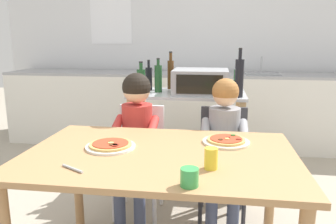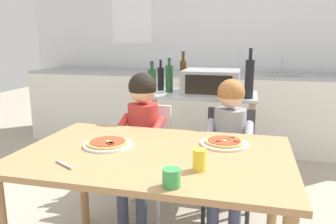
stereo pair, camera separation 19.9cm
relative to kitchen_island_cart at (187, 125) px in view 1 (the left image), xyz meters
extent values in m
plane|color=#A89E8C|center=(-0.04, -0.10, -0.57)|extent=(11.20, 11.20, 0.00)
cube|color=silver|center=(-0.04, 1.64, 0.78)|extent=(5.20, 0.12, 2.70)
cube|color=white|center=(-1.17, 1.58, 1.08)|extent=(0.56, 0.01, 0.80)
cube|color=silver|center=(-0.04, 1.23, -0.13)|extent=(4.68, 0.60, 0.88)
cube|color=#9E9EA3|center=(-0.04, 1.23, 0.32)|extent=(4.68, 0.60, 0.03)
cube|color=gray|center=(0.78, 1.23, 0.33)|extent=(0.40, 0.33, 0.02)
cylinder|color=#B7BABF|center=(0.78, 1.35, 0.44)|extent=(0.02, 0.02, 0.20)
cube|color=#B7BABF|center=(0.00, 0.00, 0.28)|extent=(0.99, 0.53, 0.02)
cube|color=tan|center=(0.00, 0.00, -0.27)|extent=(0.91, 0.49, 0.02)
cube|color=tan|center=(-0.45, -0.22, -0.15)|extent=(0.05, 0.05, 0.84)
cube|color=tan|center=(0.45, -0.22, -0.15)|extent=(0.05, 0.05, 0.84)
cube|color=tan|center=(-0.45, 0.22, -0.15)|extent=(0.05, 0.05, 0.84)
cube|color=tan|center=(0.45, 0.22, -0.15)|extent=(0.05, 0.05, 0.84)
cube|color=#999BA0|center=(0.11, -0.02, 0.39)|extent=(0.46, 0.39, 0.20)
cube|color=black|center=(0.11, -0.22, 0.39)|extent=(0.37, 0.01, 0.15)
cylinder|color=black|center=(0.27, -0.22, 0.33)|extent=(0.02, 0.01, 0.02)
cylinder|color=#4C2D14|center=(-0.18, 0.20, 0.42)|extent=(0.06, 0.06, 0.26)
cylinder|color=#4C2D14|center=(-0.18, 0.20, 0.59)|extent=(0.03, 0.03, 0.07)
cylinder|color=black|center=(-0.18, 0.20, 0.63)|extent=(0.03, 0.03, 0.01)
cylinder|color=#1E4723|center=(-0.26, -0.01, 0.41)|extent=(0.07, 0.07, 0.23)
cylinder|color=#1E4723|center=(-0.26, -0.01, 0.55)|extent=(0.03, 0.03, 0.05)
cylinder|color=black|center=(-0.26, -0.01, 0.58)|extent=(0.03, 0.03, 0.01)
cylinder|color=#1E4723|center=(0.42, 0.18, 0.39)|extent=(0.05, 0.05, 0.19)
cylinder|color=#1E4723|center=(0.42, 0.18, 0.51)|extent=(0.02, 0.02, 0.07)
cylinder|color=black|center=(0.42, 0.18, 0.55)|extent=(0.02, 0.02, 0.01)
cylinder|color=black|center=(-0.36, 0.08, 0.39)|extent=(0.06, 0.06, 0.20)
cylinder|color=black|center=(-0.36, 0.08, 0.52)|extent=(0.02, 0.02, 0.06)
cylinder|color=black|center=(-0.36, 0.08, 0.56)|extent=(0.03, 0.03, 0.01)
cylinder|color=black|center=(0.42, -0.17, 0.44)|extent=(0.07, 0.07, 0.30)
cylinder|color=black|center=(0.42, -0.17, 0.63)|extent=(0.03, 0.03, 0.07)
cylinder|color=black|center=(0.42, -0.17, 0.67)|extent=(0.03, 0.03, 0.01)
cylinder|color=#1E4723|center=(-0.40, -0.05, 0.39)|extent=(0.07, 0.07, 0.20)
cylinder|color=#1E4723|center=(-0.40, -0.05, 0.52)|extent=(0.03, 0.03, 0.05)
cylinder|color=black|center=(-0.40, -0.05, 0.55)|extent=(0.03, 0.03, 0.01)
cube|color=#AD7F51|center=(-0.04, -1.22, 0.15)|extent=(1.41, 0.92, 0.03)
cylinder|color=#AD7F51|center=(-0.68, -0.82, -0.22)|extent=(0.06, 0.06, 0.71)
cylinder|color=#AD7F51|center=(0.61, -0.82, -0.22)|extent=(0.06, 0.06, 0.71)
cube|color=silver|center=(-0.32, -0.56, -0.13)|extent=(0.36, 0.36, 0.04)
cube|color=silver|center=(-0.32, -0.40, 0.06)|extent=(0.34, 0.03, 0.38)
cylinder|color=silver|center=(-0.17, -0.71, -0.35)|extent=(0.03, 0.03, 0.42)
cylinder|color=silver|center=(-0.47, -0.71, -0.35)|extent=(0.03, 0.03, 0.42)
cylinder|color=silver|center=(-0.17, -0.41, -0.35)|extent=(0.03, 0.03, 0.42)
cylinder|color=silver|center=(-0.47, -0.41, -0.35)|extent=(0.03, 0.03, 0.42)
cube|color=#333338|center=(0.31, -0.54, -0.13)|extent=(0.36, 0.36, 0.04)
cube|color=#333338|center=(0.31, -0.38, 0.06)|extent=(0.34, 0.03, 0.38)
cylinder|color=#333338|center=(0.46, -0.69, -0.35)|extent=(0.03, 0.03, 0.42)
cylinder|color=#333338|center=(0.16, -0.69, -0.35)|extent=(0.03, 0.03, 0.42)
cylinder|color=#333338|center=(0.46, -0.39, -0.35)|extent=(0.03, 0.03, 0.42)
cylinder|color=#333338|center=(0.16, -0.39, -0.35)|extent=(0.03, 0.03, 0.42)
cube|color=#424C6B|center=(-0.25, -0.70, -0.09)|extent=(0.10, 0.30, 0.10)
cylinder|color=#424C6B|center=(-0.25, -0.83, -0.33)|extent=(0.08, 0.08, 0.44)
cube|color=#424C6B|center=(-0.39, -0.70, -0.09)|extent=(0.10, 0.30, 0.10)
cylinder|color=#424C6B|center=(-0.39, -0.83, -0.33)|extent=(0.08, 0.08, 0.44)
cylinder|color=#BC332D|center=(-0.19, -0.66, 0.14)|extent=(0.06, 0.26, 0.15)
cylinder|color=#BC332D|center=(-0.45, -0.66, 0.14)|extent=(0.06, 0.26, 0.15)
cylinder|color=#BC332D|center=(-0.32, -0.56, 0.10)|extent=(0.22, 0.22, 0.38)
sphere|color=beige|center=(-0.32, -0.56, 0.39)|extent=(0.19, 0.19, 0.19)
sphere|color=black|center=(-0.32, -0.56, 0.41)|extent=(0.20, 0.20, 0.20)
cube|color=#424C6B|center=(0.38, -0.68, -0.09)|extent=(0.10, 0.30, 0.10)
cylinder|color=#424C6B|center=(0.38, -0.81, -0.33)|extent=(0.08, 0.08, 0.44)
cube|color=#424C6B|center=(0.24, -0.68, -0.09)|extent=(0.10, 0.30, 0.10)
cylinder|color=#424C6B|center=(0.24, -0.81, -0.33)|extent=(0.08, 0.08, 0.44)
cylinder|color=gray|center=(0.44, -0.64, 0.13)|extent=(0.06, 0.26, 0.15)
cylinder|color=gray|center=(0.18, -0.64, 0.13)|extent=(0.06, 0.26, 0.15)
cylinder|color=gray|center=(0.31, -0.54, 0.09)|extent=(0.22, 0.22, 0.37)
sphere|color=beige|center=(0.31, -0.54, 0.38)|extent=(0.18, 0.18, 0.18)
sphere|color=#9E6633|center=(0.31, -0.54, 0.39)|extent=(0.19, 0.19, 0.19)
cylinder|color=white|center=(-0.32, -1.18, 0.17)|extent=(0.27, 0.27, 0.01)
cylinder|color=tan|center=(-0.32, -1.18, 0.19)|extent=(0.23, 0.23, 0.01)
cylinder|color=#B23D23|center=(-0.32, -1.18, 0.19)|extent=(0.20, 0.20, 0.00)
cylinder|color=#DBC666|center=(-0.31, -1.19, 0.20)|extent=(0.03, 0.03, 0.01)
cylinder|color=#563319|center=(-0.28, -1.21, 0.20)|extent=(0.02, 0.02, 0.01)
cylinder|color=maroon|center=(-0.28, -1.21, 0.20)|extent=(0.03, 0.03, 0.01)
cylinder|color=#563319|center=(-0.32, -1.17, 0.20)|extent=(0.02, 0.02, 0.01)
cylinder|color=#563319|center=(-0.30, -1.21, 0.20)|extent=(0.03, 0.03, 0.01)
cylinder|color=maroon|center=(-0.28, -1.23, 0.20)|extent=(0.03, 0.03, 0.01)
cylinder|color=beige|center=(0.31, -1.01, 0.17)|extent=(0.27, 0.27, 0.01)
cylinder|color=tan|center=(0.31, -1.01, 0.19)|extent=(0.21, 0.21, 0.01)
cylinder|color=#B23D23|center=(0.31, -1.01, 0.19)|extent=(0.18, 0.18, 0.00)
cylinder|color=maroon|center=(0.32, -0.99, 0.20)|extent=(0.02, 0.02, 0.01)
cylinder|color=#563319|center=(0.28, -1.04, 0.20)|extent=(0.03, 0.03, 0.01)
cylinder|color=maroon|center=(0.38, -1.02, 0.20)|extent=(0.03, 0.03, 0.01)
cylinder|color=#DBC666|center=(0.31, -1.02, 0.20)|extent=(0.02, 0.02, 0.01)
cylinder|color=#386628|center=(0.35, -0.94, 0.20)|extent=(0.03, 0.03, 0.01)
cylinder|color=yellow|center=(0.23, -1.41, 0.22)|extent=(0.06, 0.06, 0.10)
cylinder|color=green|center=(0.15, -1.60, 0.21)|extent=(0.08, 0.08, 0.08)
cylinder|color=#B7BABF|center=(-0.39, -1.51, 0.17)|extent=(0.13, 0.08, 0.01)
camera|label=1|loc=(0.24, -2.85, 0.75)|focal=35.62mm
camera|label=2|loc=(0.44, -2.81, 0.75)|focal=35.62mm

